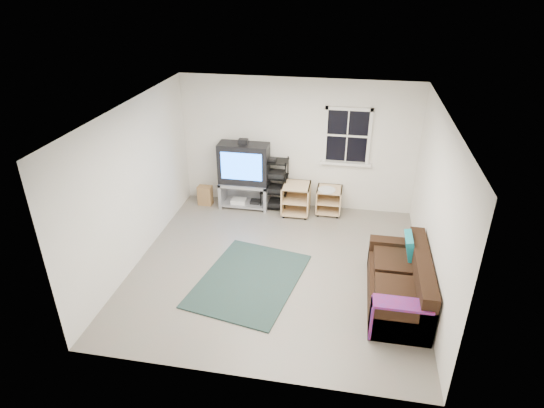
% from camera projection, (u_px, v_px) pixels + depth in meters
% --- Properties ---
extents(room, '(4.60, 4.62, 4.60)m').
position_uv_depth(room, '(347.00, 140.00, 8.60)').
color(room, slate).
rests_on(room, ground).
extents(tv_unit, '(0.99, 0.49, 1.45)m').
position_uv_depth(tv_unit, '(244.00, 170.00, 9.02)').
color(tv_unit, '#A1A2A9').
rests_on(tv_unit, ground).
extents(av_rack, '(0.53, 0.39, 1.06)m').
position_uv_depth(av_rack, '(274.00, 187.00, 9.12)').
color(av_rack, black).
rests_on(av_rack, ground).
extents(side_table_left, '(0.54, 0.54, 0.63)m').
position_uv_depth(side_table_left, '(296.00, 197.00, 8.97)').
color(side_table_left, '#DEBF88').
rests_on(side_table_left, ground).
extents(side_table_right, '(0.49, 0.51, 0.56)m').
position_uv_depth(side_table_right, '(329.00, 198.00, 8.99)').
color(side_table_right, '#DEBF88').
rests_on(side_table_right, ground).
extents(sofa, '(0.81, 1.83, 0.84)m').
position_uv_depth(sofa, '(400.00, 285.00, 6.54)').
color(sofa, black).
rests_on(sofa, ground).
extents(shag_rug, '(1.77, 2.20, 0.02)m').
position_uv_depth(shag_rug, '(249.00, 280.00, 7.11)').
color(shag_rug, '#302115').
rests_on(shag_rug, ground).
extents(paper_bag, '(0.29, 0.19, 0.41)m').
position_uv_depth(paper_bag, '(205.00, 195.00, 9.36)').
color(paper_bag, olive).
rests_on(paper_bag, ground).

